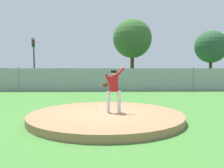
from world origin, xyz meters
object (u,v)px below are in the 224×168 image
at_px(pitcher_youth, 113,87).
at_px(traffic_light_near, 34,53).
at_px(parked_car_navy, 158,78).
at_px(parked_car_teal, 65,78).
at_px(baseball, 96,108).
at_px(parked_car_silver, 99,78).
at_px(traffic_cone_orange, 133,86).

distance_m(pitcher_youth, traffic_light_near, 20.77).
xyz_separation_m(pitcher_youth, parked_car_navy, (4.66, 14.42, -0.35)).
bearing_deg(pitcher_youth, parked_car_teal, 106.75).
relative_size(pitcher_youth, parked_car_navy, 0.36).
distance_m(pitcher_youth, parked_car_navy, 15.16).
relative_size(baseball, traffic_light_near, 0.01).
relative_size(parked_car_navy, parked_car_silver, 0.93).
distance_m(baseball, parked_car_navy, 14.71).
relative_size(baseball, parked_car_silver, 0.02).
xyz_separation_m(parked_car_teal, traffic_cone_orange, (6.20, -2.55, -0.57)).
xyz_separation_m(pitcher_youth, baseball, (-0.65, 0.72, -0.89)).
distance_m(parked_car_silver, traffic_light_near, 8.93).
height_order(traffic_cone_orange, traffic_light_near, traffic_light_near).
bearing_deg(baseball, traffic_light_near, 113.64).
relative_size(pitcher_youth, traffic_light_near, 0.32).
xyz_separation_m(traffic_cone_orange, traffic_light_near, (-10.54, 7.30, 3.18)).
bearing_deg(parked_car_silver, traffic_light_near, 152.31).
xyz_separation_m(baseball, parked_car_silver, (-0.35, 14.10, 0.54)).
xyz_separation_m(parked_car_navy, parked_car_silver, (-5.66, 0.40, -0.01)).
distance_m(baseball, traffic_cone_orange, 11.08).
bearing_deg(traffic_light_near, parked_car_teal, -47.63).
height_order(parked_car_navy, parked_car_silver, parked_car_navy).
relative_size(pitcher_youth, traffic_cone_orange, 2.93).
relative_size(baseball, parked_car_teal, 0.02).
xyz_separation_m(parked_car_teal, parked_car_silver, (3.23, 0.78, -0.01)).
relative_size(baseball, parked_car_navy, 0.02).
bearing_deg(parked_car_silver, traffic_cone_orange, -48.26).
height_order(parked_car_teal, parked_car_navy, parked_car_teal).
relative_size(parked_car_teal, traffic_cone_orange, 7.71).
bearing_deg(parked_car_teal, baseball, -74.97).
distance_m(pitcher_youth, parked_car_silver, 14.86).
xyz_separation_m(parked_car_silver, traffic_cone_orange, (2.97, -3.33, -0.56)).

